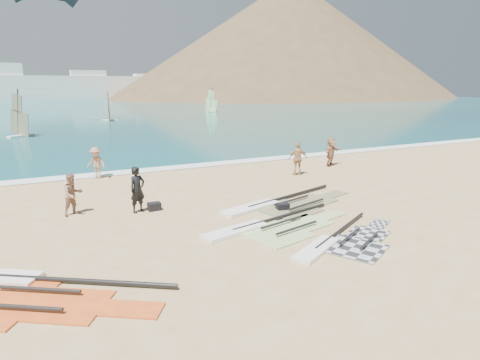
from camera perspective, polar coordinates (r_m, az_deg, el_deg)
name	(u,v)px	position (r m, az deg, el deg)	size (l,w,h in m)	color
ground	(294,232)	(13.97, 7.62, -7.38)	(300.00, 300.00, 0.00)	tan
sea	(64,100)	(143.06, -23.79, 10.31)	(300.00, 240.00, 0.06)	#0B4652
surf_line	(181,168)	(24.74, -8.43, 1.75)	(300.00, 1.20, 0.04)	white
far_town	(9,86)	(161.00, -29.99, 11.50)	(160.00, 8.00, 12.00)	white
headland_main	(290,97)	(168.47, 7.06, 11.62)	(143.00, 143.00, 45.00)	brown
headland_minor	(341,96)	(197.46, 14.12, 11.57)	(70.00, 70.00, 28.00)	brown
rig_grey	(343,242)	(13.29, 14.42, -8.59)	(5.15, 3.51, 0.20)	#29292B
rig_green	(270,227)	(14.21, 4.35, -6.73)	(6.04, 3.06, 0.20)	#64A917
rig_orange	(282,204)	(16.88, 5.99, -3.48)	(6.62, 3.59, 0.21)	#FC4E10
rig_red	(22,290)	(11.45, -28.61, -13.59)	(5.61, 4.84, 0.20)	#CB4321
gear_bag_near	(154,206)	(16.52, -12.09, -3.70)	(0.50, 0.36, 0.32)	black
gear_bag_far	(283,207)	(16.23, 6.12, -3.83)	(0.48, 0.34, 0.29)	black
person_wetsuit	(137,190)	(16.22, -14.38, -1.35)	(0.67, 0.44, 1.84)	black
beachgoer_left	(73,194)	(16.71, -22.67, -1.91)	(0.80, 0.62, 1.64)	#966552
beachgoer_mid	(96,163)	(22.78, -19.78, 2.30)	(1.10, 0.63, 1.71)	#A67558
beachgoer_back	(298,159)	(22.49, 8.22, 3.03)	(1.10, 0.46, 1.87)	tan
beachgoer_right	(331,152)	(25.48, 12.81, 3.94)	(1.65, 0.53, 1.78)	#A87457
windsurfer_left	(19,123)	(44.44, -28.88, 7.10)	(2.49, 2.57, 4.61)	white
windsurfer_centre	(109,112)	(59.89, -18.13, 9.18)	(2.30, 2.68, 4.05)	white
windsurfer_right	(211,105)	(75.08, -4.10, 10.60)	(2.52, 2.72, 4.50)	white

